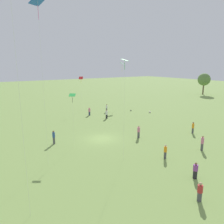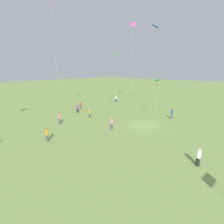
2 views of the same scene
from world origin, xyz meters
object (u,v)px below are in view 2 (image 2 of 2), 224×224
Objects in this scene: person_0 at (47,134)px; kite_3 at (133,28)px; kite_6 at (157,82)px; person_5 at (198,157)px; kite_1 at (155,29)px; person_1 at (116,99)px; person_9 at (89,113)px; person_6 at (77,109)px; person_7 at (172,114)px; kite_0 at (115,59)px; person_2 at (112,124)px; person_8 at (80,105)px; kite_2 at (52,5)px; person_10 at (59,118)px.

person_0 is 0.10× the size of kite_3.
person_5 is at bearing 120.41° from kite_6.
kite_1 reaches higher than person_5.
person_1 is 0.10× the size of kite_1.
person_6 is at bearing -50.95° from person_9.
kite_1 is at bearing 118.22° from person_6.
kite_0 reaches higher than person_7.
kite_1 is at bearing -64.77° from kite_6.
person_0 is at bearing -169.56° from kite_1.
person_8 is (14.15, -5.82, -0.12)m from person_2.
person_2 is 12.01m from kite_0.
kite_2 is at bearing -27.59° from person_7.
kite_3 is 2.73× the size of kite_6.
person_10 reaches higher than person_7.
kite_1 is at bearing 92.38° from person_2.
person_6 is 1.00× the size of person_8.
person_9 is 10.53m from kite_0.
person_2 is 1.05× the size of person_5.
person_0 reaches higher than person_6.
person_5 is at bearing 114.07° from person_10.
kite_0 is (4.51, -6.05, 9.35)m from person_2.
person_5 is at bearing -124.32° from kite_1.
kite_6 is (2.15, 1.96, 5.54)m from person_7.
person_10 is at bearing 19.08° from person_1.
kite_3 is (-4.43, -17.36, -1.33)m from kite_2.
kite_3 is (0.62, -20.68, 16.61)m from person_10.
person_0 is 0.11× the size of kite_1.
kite_2 reaches higher than kite_0.
kite_2 is at bearing 22.81° from person_8.
person_0 is at bearing 66.12° from person_10.
person_0 is 0.26× the size of kite_6.
person_6 is at bearing 53.51° from person_8.
person_2 is 0.96× the size of person_10.
person_1 is 1.08× the size of person_6.
kite_6 is at bearing 113.81° from person_8.
kite_6 is (-13.93, -6.03, 5.71)m from person_6.
person_1 is 0.25× the size of kite_6.
person_7 is at bearing 178.60° from person_9.
kite_3 is at bearing -39.60° from person_5.
person_6 is 4.71m from person_9.
person_0 is 8.85m from person_2.
person_9 is (19.42, -4.38, -0.02)m from person_5.
person_6 is 3.61m from person_8.
person_5 is at bearing -12.73° from person_2.
kite_2 is 21.69m from kite_6.
person_1 is at bearing -144.28° from person_10.
person_7 is 1.13× the size of person_9.
person_7 is at bearing -148.96° from kite_6.
person_10 is 0.10× the size of kite_3.
kite_2 reaches higher than person_6.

